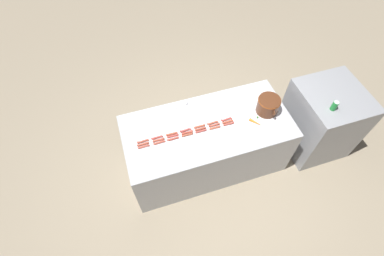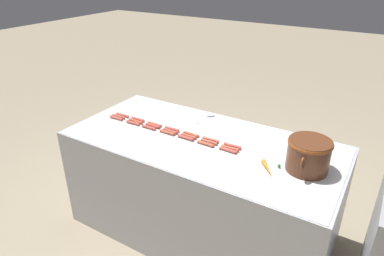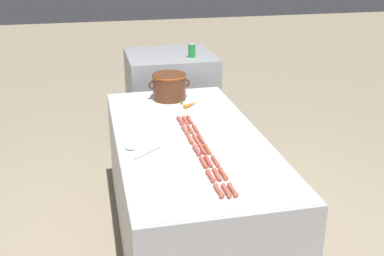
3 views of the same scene
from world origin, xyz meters
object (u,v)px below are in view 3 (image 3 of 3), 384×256
object	(u,v)px
hot_dog_11	(196,139)
hot_dog_18	(201,139)
hot_dog_17	(207,149)
carrot	(191,104)
hot_dog_0	(219,191)
hot_dog_12	(190,129)
bean_pot	(169,85)
back_cabinet	(171,105)
hot_dog_5	(185,130)
serving_spoon	(136,149)
hot_dog_3	(197,150)
hot_dog_6	(180,120)
hot_dog_2	(203,162)
hot_dog_14	(233,190)
hot_dog_13	(185,120)
hot_dog_15	(223,174)
hot_dog_8	(217,174)
hot_dog_9	(208,161)
hot_dog_20	(190,120)
soda_can	(192,51)
hot_dog_19	(196,129)
hot_dog_10	(202,149)
hot_dog_16	(215,161)
hot_dog_1	(210,176)
hot_dog_4	(190,139)
hot_dog_7	(226,191)

from	to	relation	value
hot_dog_11	hot_dog_18	world-z (taller)	same
hot_dog_17	carrot	bearing A→B (deg)	84.43
hot_dog_0	hot_dog_17	xyz separation A→B (m)	(0.07, 0.51, 0.00)
hot_dog_12	bean_pot	bearing A→B (deg)	91.47
back_cabinet	hot_dog_11	world-z (taller)	back_cabinet
hot_dog_5	serving_spoon	distance (m)	0.43
hot_dog_3	hot_dog_6	bearing A→B (deg)	90.06
hot_dog_2	hot_dog_12	distance (m)	0.52
hot_dog_12	hot_dog_14	world-z (taller)	same
hot_dog_13	hot_dog_12	bearing A→B (deg)	-90.93
hot_dog_3	hot_dog_15	size ratio (longest dim) A/B	1.00
back_cabinet	hot_dog_11	bearing A→B (deg)	-94.53
hot_dog_3	hot_dog_2	bearing A→B (deg)	-89.88
hot_dog_8	hot_dog_13	size ratio (longest dim) A/B	1.00
hot_dog_9	hot_dog_18	xyz separation A→B (m)	(0.04, 0.33, 0.00)
hot_dog_2	hot_dog_20	xyz separation A→B (m)	(0.07, 0.68, 0.00)
hot_dog_15	soda_can	size ratio (longest dim) A/B	1.12
hot_dog_2	hot_dog_12	size ratio (longest dim) A/B	1.00
hot_dog_14	hot_dog_19	world-z (taller)	same
hot_dog_5	hot_dog_20	world-z (taller)	same
hot_dog_14	hot_dog_10	bearing A→B (deg)	93.65
hot_dog_3	hot_dog_13	distance (m)	0.52
hot_dog_11	serving_spoon	distance (m)	0.40
hot_dog_3	hot_dog_16	distance (m)	0.18
hot_dog_16	hot_dog_17	distance (m)	0.17
hot_dog_10	hot_dog_17	size ratio (longest dim) A/B	1.00
hot_dog_14	hot_dog_17	xyz separation A→B (m)	(-0.00, 0.52, 0.00)
hot_dog_8	hot_dog_18	xyz separation A→B (m)	(0.03, 0.50, 0.00)
hot_dog_19	hot_dog_11	bearing A→B (deg)	-102.31
bean_pot	carrot	distance (m)	0.26
hot_dog_1	hot_dog_15	distance (m)	0.07
hot_dog_0	hot_dog_6	distance (m)	1.02
hot_dog_0	hot_dog_5	xyz separation A→B (m)	(-0.00, 0.85, 0.00)
hot_dog_6	hot_dog_11	xyz separation A→B (m)	(0.04, -0.34, 0.00)
hot_dog_11	bean_pot	bearing A→B (deg)	91.25
hot_dog_8	hot_dog_17	size ratio (longest dim) A/B	1.00
hot_dog_0	hot_dog_4	xyz separation A→B (m)	(-0.00, 0.68, 0.00)
hot_dog_4	hot_dog_6	distance (m)	0.34
hot_dog_2	hot_dog_6	distance (m)	0.68
hot_dog_5	hot_dog_20	bearing A→B (deg)	67.98
hot_dog_7	hot_dog_10	distance (m)	0.52
hot_dog_14	hot_dog_20	distance (m)	1.03
hot_dog_12	hot_dog_19	xyz separation A→B (m)	(0.04, -0.01, 0.00)
hot_dog_8	hot_dog_18	world-z (taller)	same
hot_dog_8	hot_dog_16	distance (m)	0.17
hot_dog_2	hot_dog_3	size ratio (longest dim) A/B	1.00
hot_dog_16	hot_dog_2	bearing A→B (deg)	178.14
hot_dog_2	hot_dog_3	xyz separation A→B (m)	(-0.00, 0.17, 0.00)
hot_dog_9	hot_dog_17	world-z (taller)	same
hot_dog_0	serving_spoon	distance (m)	0.70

